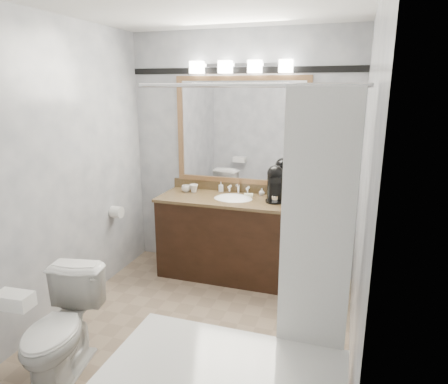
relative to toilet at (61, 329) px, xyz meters
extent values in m
cube|color=gray|center=(0.68, 0.79, -0.36)|extent=(2.40, 2.60, 0.01)
cube|color=white|center=(0.68, 0.79, 2.15)|extent=(2.40, 2.60, 0.01)
cube|color=silver|center=(0.68, 2.10, 0.89)|extent=(2.40, 0.01, 2.50)
cube|color=silver|center=(0.68, -0.51, 0.89)|extent=(2.40, 0.01, 2.50)
cube|color=silver|center=(-0.53, 0.79, 0.89)|extent=(0.01, 2.60, 2.50)
cube|color=silver|center=(1.88, 0.79, 0.89)|extent=(0.01, 2.60, 2.50)
cube|color=black|center=(0.68, 1.81, 0.05)|extent=(1.50, 0.55, 0.82)
cube|color=olive|center=(0.68, 1.81, 0.48)|extent=(1.53, 0.58, 0.03)
cube|color=olive|center=(0.68, 2.08, 0.54)|extent=(1.53, 0.03, 0.10)
ellipsoid|color=white|center=(0.68, 1.81, 0.46)|extent=(0.44, 0.34, 0.14)
cube|color=#A7764B|center=(0.68, 2.07, 1.67)|extent=(1.40, 0.04, 0.05)
cube|color=#A7764B|center=(0.68, 2.07, 0.62)|extent=(1.40, 0.04, 0.05)
cube|color=#A7764B|center=(0.00, 2.07, 1.14)|extent=(0.05, 0.04, 1.00)
cube|color=#A7764B|center=(1.35, 2.07, 1.14)|extent=(0.05, 0.04, 1.00)
cube|color=white|center=(0.68, 2.08, 1.14)|extent=(1.30, 0.01, 1.00)
cube|color=silver|center=(0.68, 2.06, 1.79)|extent=(0.90, 0.05, 0.03)
cube|color=white|center=(0.23, 2.01, 1.77)|extent=(0.12, 0.12, 0.12)
cube|color=white|center=(0.53, 2.01, 1.77)|extent=(0.12, 0.12, 0.12)
cube|color=white|center=(0.83, 2.01, 1.77)|extent=(0.12, 0.12, 0.12)
cube|color=white|center=(1.13, 2.01, 1.77)|extent=(0.12, 0.12, 0.12)
cube|color=black|center=(0.68, 2.08, 1.74)|extent=(2.40, 0.01, 0.06)
cylinder|color=silver|center=(1.21, 0.25, 1.59)|extent=(1.30, 0.02, 0.02)
cube|color=white|center=(1.63, 0.24, 0.82)|extent=(0.40, 0.04, 1.55)
cylinder|color=white|center=(-0.46, 1.46, 0.34)|extent=(0.11, 0.12, 0.12)
imported|color=white|center=(0.00, 0.00, 0.00)|extent=(0.52, 0.76, 0.71)
cube|color=white|center=(0.00, -0.33, 0.40)|extent=(0.22, 0.13, 0.09)
cylinder|color=black|center=(1.10, 1.80, 0.50)|extent=(0.18, 0.18, 0.02)
cylinder|color=black|center=(1.09, 1.86, 0.64)|extent=(0.15, 0.15, 0.26)
sphere|color=black|center=(1.09, 1.86, 0.77)|extent=(0.16, 0.16, 0.16)
cube|color=black|center=(1.11, 1.78, 0.72)|extent=(0.12, 0.12, 0.05)
cylinder|color=silver|center=(1.11, 1.78, 0.53)|extent=(0.06, 0.06, 0.06)
imported|color=white|center=(0.12, 1.90, 0.53)|extent=(0.11, 0.11, 0.07)
imported|color=white|center=(0.20, 1.92, 0.53)|extent=(0.10, 0.10, 0.08)
imported|color=white|center=(0.47, 2.03, 0.55)|extent=(0.06, 0.06, 0.11)
imported|color=white|center=(0.93, 2.00, 0.53)|extent=(0.07, 0.07, 0.08)
cube|color=beige|center=(0.81, 1.93, 0.51)|extent=(0.10, 0.07, 0.03)
camera|label=1|loc=(1.78, -1.91, 1.59)|focal=32.00mm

